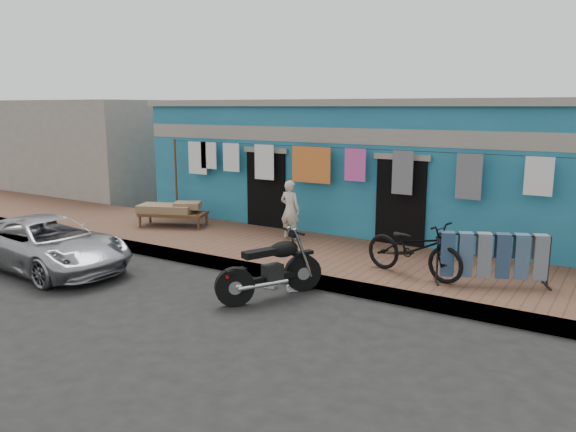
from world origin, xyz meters
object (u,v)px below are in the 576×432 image
Objects in this scene: charpoy at (173,214)px; jeans_rack at (492,258)px; motorcycle at (270,266)px; seated_person at (290,210)px; bicycle at (414,242)px; car at (47,243)px.

charpoy is 7.86m from jeans_rack.
motorcycle is 3.73m from jeans_rack.
seated_person is 0.71× the size of jeans_rack.
seated_person is 3.34m from motorcycle.
bicycle reaches higher than charpoy.
seated_person is at bearing 167.89° from jeans_rack.
motorcycle reaches higher than charpoy.
seated_person is 4.74m from jeans_rack.
charpoy is at bearing 8.15° from seated_person.
car is 2.05× the size of jeans_rack.
jeans_rack reaches higher than car.
motorcycle is (1.47, -2.98, -0.36)m from seated_person.
car is 3.54m from charpoy.
bicycle is 1.00× the size of charpoy.
jeans_rack is at bearing 169.14° from seated_person.
car is 2.88× the size of seated_person.
seated_person reaches higher than bicycle.
seated_person is 0.70× the size of charpoy.
seated_person reaches higher than car.
car is at bearing -159.54° from jeans_rack.
bicycle is at bearing 65.81° from motorcycle.
bicycle is (6.57, 2.70, 0.32)m from car.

